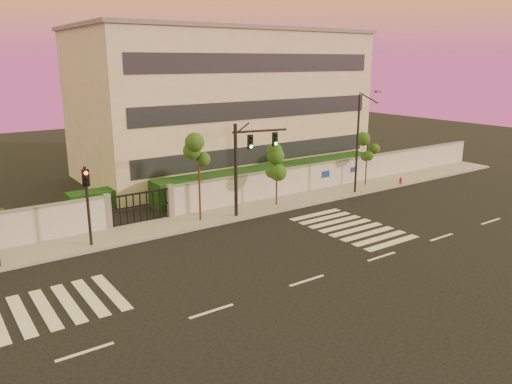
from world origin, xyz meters
The scene contains 13 objects.
ground centered at (0.00, 0.00, 0.00)m, with size 120.00×120.00×0.00m, color black.
sidewalk centered at (0.00, 10.50, 0.07)m, with size 60.00×3.00×0.15m, color gray.
perimeter_wall centered at (0.10, 12.00, 1.07)m, with size 60.00×0.36×2.20m.
hedge_row centered at (1.17, 14.74, 0.82)m, with size 41.00×4.25×1.80m.
institutional_building centered at (9.00, 21.99, 6.16)m, with size 24.40×12.40×12.25m.
road_markings centered at (-1.58, 3.76, 0.01)m, with size 57.00×7.62×0.02m.
street_tree_d centered at (0.14, 10.21, 3.98)m, with size 1.60×1.28×5.40m.
street_tree_e centered at (6.07, 10.26, 3.21)m, with size 1.46×1.16×4.37m.
street_tree_f centered at (15.15, 10.61, 3.19)m, with size 1.33×1.05×4.34m.
traffic_signal_main centered at (3.19, 9.70, 3.78)m, with size 3.76×0.91×5.98m.
traffic_signal_secondary centered at (-6.72, 9.79, 2.80)m, with size 0.34×0.34×4.41m.
streetlight_east centered at (12.87, 9.37, 4.16)m, with size 0.46×1.85×7.69m.
fire_hydrant centered at (17.77, 9.30, 0.33)m, with size 0.25×0.25×0.66m.
Camera 1 is at (-13.86, -15.77, 9.71)m, focal length 35.00 mm.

